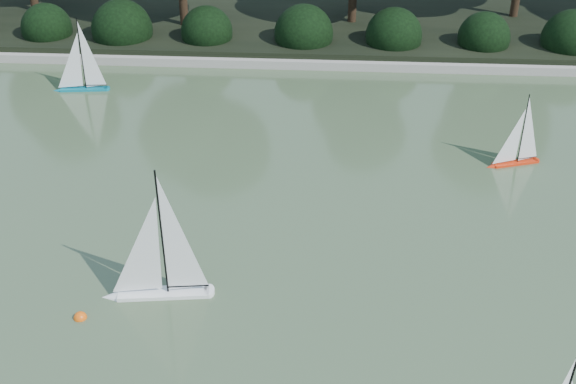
{
  "coord_description": "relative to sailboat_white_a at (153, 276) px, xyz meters",
  "views": [
    {
      "loc": [
        0.62,
        -5.83,
        5.62
      ],
      "look_at": [
        0.05,
        2.48,
        0.7
      ],
      "focal_mm": 45.0,
      "sensor_mm": 36.0,
      "label": 1
    }
  ],
  "objects": [
    {
      "name": "ground",
      "position": [
        1.49,
        -1.05,
        -0.3
      ],
      "size": [
        80.0,
        80.0,
        0.0
      ],
      "primitive_type": "plane",
      "color": "#35462A",
      "rests_on": "ground"
    },
    {
      "name": "far_bank",
      "position": [
        1.49,
        11.95,
        -0.15
      ],
      "size": [
        40.0,
        8.0,
        0.3
      ],
      "primitive_type": "cube",
      "color": "black",
      "rests_on": "ground"
    },
    {
      "name": "race_buoy",
      "position": [
        -0.79,
        -0.48,
        -0.3
      ],
      "size": [
        0.16,
        0.16,
        0.16
      ],
      "primitive_type": "sphere",
      "color": "#FF5D0D",
      "rests_on": "ground"
    },
    {
      "name": "sailboat_orange",
      "position": [
        5.06,
        3.75,
        -0.09
      ],
      "size": [
        0.94,
        0.43,
        1.3
      ],
      "color": "red",
      "rests_on": "ground"
    },
    {
      "name": "shrub_hedge",
      "position": [
        1.49,
        8.85,
        0.15
      ],
      "size": [
        29.1,
        1.1,
        1.1
      ],
      "color": "black",
      "rests_on": "ground"
    },
    {
      "name": "sailboat_white_a",
      "position": [
        0.0,
        0.0,
        0.0
      ],
      "size": [
        1.4,
        0.4,
        1.9
      ],
      "color": "white",
      "rests_on": "ground"
    },
    {
      "name": "sailboat_teal",
      "position": [
        -3.0,
        6.36,
        -0.05
      ],
      "size": [
        1.15,
        0.32,
        1.56
      ],
      "color": "#0A7287",
      "rests_on": "ground"
    },
    {
      "name": "pond_coping",
      "position": [
        1.49,
        7.95,
        -0.21
      ],
      "size": [
        40.0,
        0.35,
        0.18
      ],
      "primitive_type": "cube",
      "color": "gray",
      "rests_on": "ground"
    }
  ]
}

